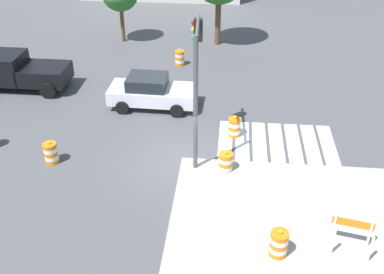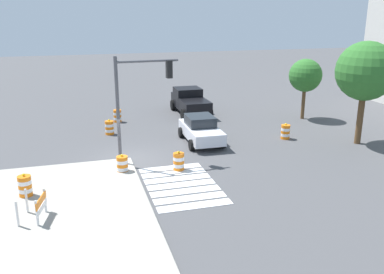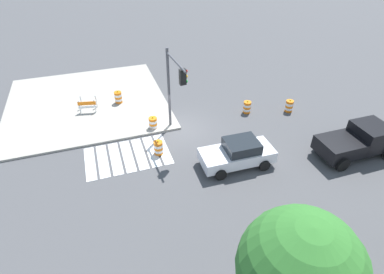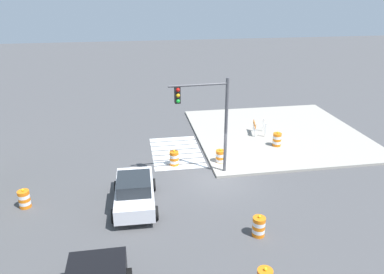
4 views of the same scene
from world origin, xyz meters
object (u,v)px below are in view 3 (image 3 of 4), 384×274
at_px(traffic_barrel_crosswalk_end, 273,233).
at_px(traffic_barrel_median_near, 289,106).
at_px(construction_barricade, 87,104).
at_px(traffic_barrel_far_curb, 153,124).
at_px(pickup_truck, 361,140).
at_px(street_tree_streetside_near, 300,271).
at_px(sports_car, 238,153).
at_px(traffic_light_pole, 174,82).
at_px(traffic_barrel_near_corner, 158,148).
at_px(traffic_barrel_on_sidewalk, 118,97).
at_px(traffic_barrel_median_far, 247,107).

xyz_separation_m(traffic_barrel_crosswalk_end, traffic_barrel_median_near, (-7.14, -9.74, 0.00)).
distance_m(traffic_barrel_median_near, construction_barricade, 15.07).
bearing_deg(traffic_barrel_far_curb, pickup_truck, 149.73).
bearing_deg(street_tree_streetside_near, sports_car, -107.40).
bearing_deg(traffic_light_pole, traffic_barrel_near_corner, 45.69).
bearing_deg(pickup_truck, traffic_light_pole, -28.43).
bearing_deg(traffic_barrel_on_sidewalk, traffic_barrel_median_far, 153.97).
distance_m(pickup_truck, traffic_barrel_far_curb, 13.25).
bearing_deg(traffic_light_pole, street_tree_streetside_near, 88.81).
xyz_separation_m(sports_car, traffic_barrel_far_curb, (3.88, -5.27, -0.36)).
distance_m(traffic_barrel_crosswalk_end, traffic_barrel_median_far, 11.35).
distance_m(traffic_barrel_crosswalk_end, traffic_barrel_far_curb, 11.07).
relative_size(traffic_barrel_near_corner, traffic_barrel_median_far, 1.00).
bearing_deg(traffic_barrel_far_curb, traffic_light_pole, 137.49).
bearing_deg(traffic_barrel_far_curb, traffic_barrel_median_far, 179.80).
bearing_deg(traffic_barrel_far_curb, traffic_barrel_crosswalk_end, 106.26).
xyz_separation_m(traffic_barrel_crosswalk_end, street_tree_streetside_near, (2.09, 3.78, 3.93)).
height_order(traffic_barrel_on_sidewalk, construction_barricade, traffic_barrel_on_sidewalk).
distance_m(pickup_truck, traffic_light_pole, 11.91).
relative_size(traffic_barrel_on_sidewalk, street_tree_streetside_near, 0.17).
xyz_separation_m(traffic_barrel_far_curb, street_tree_streetside_near, (-1.01, 14.40, 3.93)).
relative_size(sports_car, pickup_truck, 0.84).
bearing_deg(construction_barricade, pickup_truck, 146.31).
height_order(traffic_barrel_crosswalk_end, traffic_barrel_far_curb, same).
bearing_deg(pickup_truck, traffic_barrel_far_curb, -30.27).
bearing_deg(traffic_barrel_median_far, traffic_light_pole, 11.13).
bearing_deg(street_tree_streetside_near, traffic_barrel_median_far, -113.14).
height_order(traffic_barrel_median_far, construction_barricade, construction_barricade).
xyz_separation_m(sports_car, traffic_barrel_crosswalk_end, (0.78, 5.36, -0.36)).
relative_size(sports_car, traffic_barrel_median_near, 4.26).
distance_m(traffic_barrel_median_near, traffic_barrel_median_far, 3.20).
distance_m(traffic_barrel_median_far, street_tree_streetside_near, 16.12).
bearing_deg(traffic_barrel_near_corner, traffic_barrel_crosswalk_end, 113.49).
distance_m(traffic_barrel_on_sidewalk, street_tree_streetside_near, 19.32).
xyz_separation_m(traffic_barrel_crosswalk_end, traffic_barrel_on_sidewalk, (4.88, -14.96, 0.15)).
height_order(traffic_barrel_crosswalk_end, traffic_light_pole, traffic_light_pole).
distance_m(traffic_barrel_median_near, traffic_light_pole, 9.60).
bearing_deg(construction_barricade, traffic_light_pole, 137.92).
bearing_deg(traffic_barrel_median_near, street_tree_streetside_near, 55.68).
xyz_separation_m(traffic_barrel_near_corner, construction_barricade, (3.81, -6.50, 0.27)).
xyz_separation_m(sports_car, traffic_barrel_median_far, (-3.28, -5.24, -0.36)).
bearing_deg(traffic_light_pole, traffic_barrel_median_far, -168.87).
height_order(pickup_truck, construction_barricade, pickup_truck).
relative_size(traffic_barrel_near_corner, traffic_barrel_median_near, 1.00).
bearing_deg(traffic_barrel_crosswalk_end, traffic_barrel_near_corner, -66.51).
height_order(traffic_barrel_median_far, traffic_barrel_on_sidewalk, traffic_barrel_on_sidewalk).
bearing_deg(traffic_barrel_near_corner, pickup_truck, 161.76).
height_order(sports_car, traffic_barrel_on_sidewalk, sports_car).
distance_m(traffic_barrel_median_near, street_tree_streetside_near, 16.84).
height_order(traffic_barrel_crosswalk_end, street_tree_streetside_near, street_tree_streetside_near).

